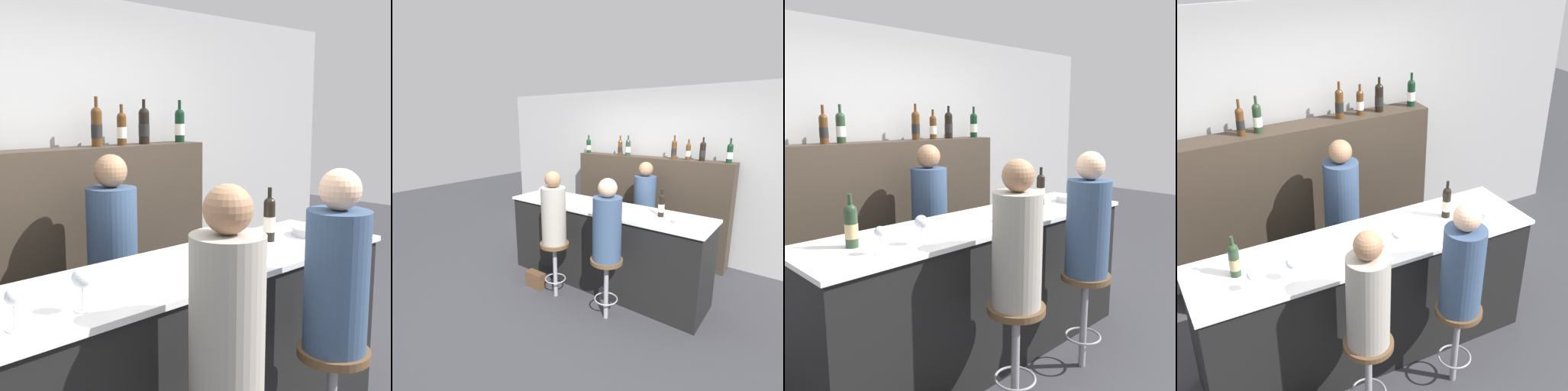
{
  "view_description": "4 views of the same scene",
  "coord_description": "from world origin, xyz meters",
  "views": [
    {
      "loc": [
        -1.7,
        -1.59,
        1.82
      ],
      "look_at": [
        0.09,
        0.31,
        1.4
      ],
      "focal_mm": 50.0,
      "sensor_mm": 36.0,
      "label": 1
    },
    {
      "loc": [
        2.02,
        -2.76,
        2.09
      ],
      "look_at": [
        -0.18,
        0.23,
        1.19
      ],
      "focal_mm": 28.0,
      "sensor_mm": 36.0,
      "label": 2
    },
    {
      "loc": [
        -2.1,
        -1.83,
        1.78
      ],
      "look_at": [
        -0.08,
        0.25,
        1.25
      ],
      "focal_mm": 40.0,
      "sensor_mm": 36.0,
      "label": 3
    },
    {
      "loc": [
        -1.55,
        -2.73,
        3.25
      ],
      "look_at": [
        0.03,
        0.29,
        1.45
      ],
      "focal_mm": 50.0,
      "sensor_mm": 36.0,
      "label": 4
    }
  ],
  "objects": [
    {
      "name": "guest_seated_right",
      "position": [
        0.44,
        -0.28,
        1.08
      ],
      "size": [
        0.3,
        0.3,
        0.86
      ],
      "color": "#334766",
      "rests_on": "bar_stool_right"
    },
    {
      "name": "wine_bottle_backbar_6",
      "position": [
        1.14,
        1.6,
        1.69
      ],
      "size": [
        0.08,
        0.08,
        0.32
      ],
      "color": "black",
      "rests_on": "back_bar_cabinet"
    },
    {
      "name": "back_bar_cabinet",
      "position": [
        0.0,
        1.6,
        0.78
      ],
      "size": [
        2.5,
        0.28,
        1.56
      ],
      "color": "#382D23",
      "rests_on": "ground_plane"
    },
    {
      "name": "wine_bottle_backbar_4",
      "position": [
        0.59,
        1.6,
        1.68
      ],
      "size": [
        0.07,
        0.07,
        0.29
      ],
      "color": "#4C2D14",
      "rests_on": "back_bar_cabinet"
    },
    {
      "name": "wine_bottle_backbar_3",
      "position": [
        0.38,
        1.6,
        1.7
      ],
      "size": [
        0.08,
        0.08,
        0.34
      ],
      "color": "#4C2D14",
      "rests_on": "back_bar_cabinet"
    },
    {
      "name": "wine_glass_0",
      "position": [
        -0.92,
        0.15,
        1.17
      ],
      "size": [
        0.06,
        0.06,
        0.15
      ],
      "color": "silver",
      "rests_on": "bar_counter"
    },
    {
      "name": "bar_stool_right",
      "position": [
        0.44,
        -0.28,
        0.54
      ],
      "size": [
        0.34,
        0.34,
        0.7
      ],
      "color": "gray",
      "rests_on": "ground_plane"
    },
    {
      "name": "wine_glass_1",
      "position": [
        -0.65,
        0.15,
        1.18
      ],
      "size": [
        0.08,
        0.08,
        0.17
      ],
      "color": "silver",
      "rests_on": "bar_counter"
    },
    {
      "name": "guest_seated_left",
      "position": [
        -0.3,
        -0.28,
        1.08
      ],
      "size": [
        0.29,
        0.29,
        0.85
      ],
      "color": "gray",
      "rests_on": "bar_stool_left"
    },
    {
      "name": "wall_back",
      "position": [
        0.0,
        1.82,
        1.3
      ],
      "size": [
        6.4,
        0.05,
        2.6
      ],
      "color": "#9E9E9E",
      "rests_on": "ground_plane"
    },
    {
      "name": "wine_glass_2",
      "position": [
        0.15,
        0.15,
        1.17
      ],
      "size": [
        0.07,
        0.07,
        0.16
      ],
      "color": "silver",
      "rests_on": "bar_counter"
    },
    {
      "name": "wine_bottle_backbar_5",
      "position": [
        0.79,
        1.6,
        1.69
      ],
      "size": [
        0.08,
        0.08,
        0.33
      ],
      "color": "black",
      "rests_on": "back_bar_cabinet"
    },
    {
      "name": "bar_counter",
      "position": [
        0.0,
        0.32,
        0.53
      ],
      "size": [
        2.67,
        0.68,
        1.05
      ],
      "color": "black",
      "rests_on": "ground_plane"
    },
    {
      "name": "metal_bowl",
      "position": [
        1.05,
        0.28,
        1.08
      ],
      "size": [
        0.25,
        0.25,
        0.05
      ],
      "color": "#B7B7BC",
      "rests_on": "bar_counter"
    },
    {
      "name": "bartender",
      "position": [
        0.16,
        1.13,
        0.72
      ],
      "size": [
        0.31,
        0.31,
        1.55
      ],
      "color": "#334766",
      "rests_on": "ground_plane"
    },
    {
      "name": "wine_bottle_counter_1",
      "position": [
        0.74,
        0.37,
        1.19
      ],
      "size": [
        0.07,
        0.07,
        0.32
      ],
      "color": "black",
      "rests_on": "bar_counter"
    }
  ]
}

